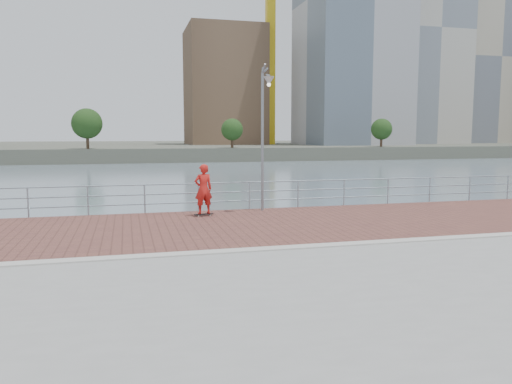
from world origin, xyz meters
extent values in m
plane|color=slate|center=(0.00, 0.00, -2.00)|extent=(400.00, 400.00, 0.00)
cube|color=gray|center=(0.00, -5.00, -1.00)|extent=(40.00, 24.00, 2.00)
cube|color=brown|center=(0.00, 3.60, 0.01)|extent=(40.00, 6.80, 0.02)
cube|color=#B7B5AD|center=(0.00, 0.00, 0.03)|extent=(40.00, 0.40, 0.06)
cube|color=#4C5142|center=(0.00, 122.50, -0.75)|extent=(320.00, 95.00, 2.50)
cylinder|color=#8C9EA8|center=(-7.18, 7.00, 0.55)|extent=(0.06, 0.06, 1.10)
cylinder|color=#8C9EA8|center=(-5.13, 7.00, 0.55)|extent=(0.06, 0.06, 1.10)
cylinder|color=#8C9EA8|center=(-3.08, 7.00, 0.55)|extent=(0.06, 0.06, 1.10)
cylinder|color=#8C9EA8|center=(-1.03, 7.00, 0.55)|extent=(0.06, 0.06, 1.10)
cylinder|color=#8C9EA8|center=(1.03, 7.00, 0.55)|extent=(0.06, 0.06, 1.10)
cylinder|color=#8C9EA8|center=(3.08, 7.00, 0.55)|extent=(0.06, 0.06, 1.10)
cylinder|color=#8C9EA8|center=(5.13, 7.00, 0.55)|extent=(0.06, 0.06, 1.10)
cylinder|color=#8C9EA8|center=(7.18, 7.00, 0.55)|extent=(0.06, 0.06, 1.10)
cylinder|color=#8C9EA8|center=(9.24, 7.00, 0.55)|extent=(0.06, 0.06, 1.10)
cylinder|color=#8C9EA8|center=(11.29, 7.00, 0.55)|extent=(0.06, 0.06, 1.10)
cylinder|color=#8C9EA8|center=(13.34, 7.00, 0.55)|extent=(0.06, 0.06, 1.10)
cylinder|color=#8C9EA8|center=(0.00, 7.00, 1.10)|extent=(39.00, 0.05, 0.05)
cylinder|color=#8C9EA8|center=(0.00, 7.00, 0.73)|extent=(39.00, 0.05, 0.05)
cylinder|color=#8C9EA8|center=(0.00, 7.00, 0.36)|extent=(39.00, 0.05, 0.05)
cylinder|color=gray|center=(1.43, 6.50, 2.67)|extent=(0.11, 0.11, 5.35)
cylinder|color=gray|center=(1.43, 6.05, 5.35)|extent=(0.06, 0.89, 0.06)
cone|color=#B2B2AD|center=(1.43, 5.61, 5.17)|extent=(0.39, 0.39, 0.31)
cube|color=black|center=(-1.02, 5.73, 0.09)|extent=(0.73, 0.29, 0.03)
cylinder|color=beige|center=(-1.23, 5.63, 0.05)|extent=(0.06, 0.04, 0.05)
cylinder|color=beige|center=(-0.78, 5.70, 0.05)|extent=(0.06, 0.04, 0.05)
cylinder|color=beige|center=(-1.25, 5.76, 0.05)|extent=(0.06, 0.04, 0.05)
cylinder|color=beige|center=(-0.80, 5.83, 0.05)|extent=(0.06, 0.04, 0.05)
imported|color=red|center=(-1.02, 5.73, 1.02)|extent=(0.72, 0.53, 1.82)
cube|color=gold|center=(30.00, 104.00, 25.50)|extent=(2.00, 2.00, 50.00)
cube|color=brown|center=(20.00, 110.00, 14.47)|extent=(18.00, 18.00, 27.95)
cube|color=#9E9EA3|center=(48.00, 98.00, 33.31)|extent=(22.00, 22.00, 65.62)
cube|color=#B2ADA3|center=(72.00, 108.00, 29.05)|extent=(20.00, 20.00, 57.10)
cube|color=#ADA38E|center=(95.00, 115.00, 23.82)|extent=(24.00, 22.00, 46.65)
cylinder|color=#473323|center=(-10.00, 77.00, 2.49)|extent=(0.50, 0.50, 3.98)
sphere|color=#193814|center=(-10.00, 77.00, 4.76)|extent=(5.11, 5.11, 5.11)
cylinder|color=#473323|center=(15.00, 77.00, 2.05)|extent=(0.50, 0.50, 3.09)
sphere|color=#193814|center=(15.00, 77.00, 3.81)|extent=(3.97, 3.97, 3.97)
cylinder|color=#473323|center=(45.00, 77.00, 2.11)|extent=(0.50, 0.50, 3.22)
sphere|color=#193814|center=(45.00, 77.00, 3.95)|extent=(4.14, 4.14, 4.14)
camera|label=1|loc=(-3.70, -12.25, 3.02)|focal=35.00mm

